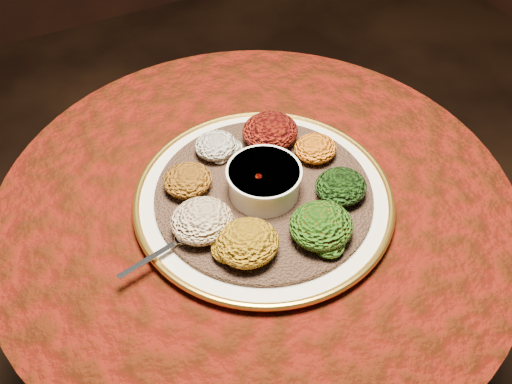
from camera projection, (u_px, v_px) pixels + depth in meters
name	position (u px, v px, depth m)	size (l,w,h in m)	color
table	(256.00, 257.00, 1.18)	(0.96, 0.96, 0.73)	black
platter	(264.00, 198.00, 1.03)	(0.58, 0.58, 0.02)	white
injera	(264.00, 194.00, 1.02)	(0.39, 0.39, 0.01)	brown
stew_bowl	(264.00, 180.00, 0.99)	(0.13, 0.13, 0.06)	white
spoon	(181.00, 239.00, 0.94)	(0.15, 0.05, 0.01)	silver
portion_ayib	(216.00, 146.00, 1.07)	(0.08, 0.08, 0.04)	beige
portion_kitfo	(270.00, 131.00, 1.09)	(0.11, 0.10, 0.05)	black
portion_tikil	(315.00, 148.00, 1.07)	(0.08, 0.08, 0.04)	#B4830F
portion_gomen	(341.00, 187.00, 1.00)	(0.09, 0.09, 0.04)	black
portion_mixveg	(321.00, 226.00, 0.93)	(0.11, 0.10, 0.05)	#AB430B
portion_kik	(247.00, 243.00, 0.91)	(0.10, 0.10, 0.05)	#9C620D
portion_timatim	(202.00, 221.00, 0.94)	(0.10, 0.10, 0.05)	maroon
portion_shiro	(188.00, 180.00, 1.01)	(0.09, 0.08, 0.04)	brown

